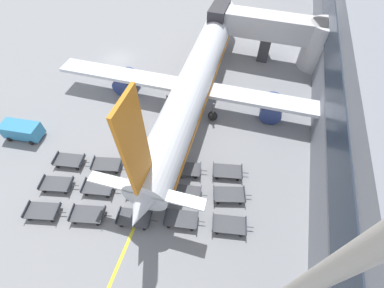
{
  "coord_description": "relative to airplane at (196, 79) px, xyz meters",
  "views": [
    {
      "loc": [
        22.1,
        -31.6,
        23.73
      ],
      "look_at": [
        16.98,
        -14.8,
        1.84
      ],
      "focal_mm": 24.0,
      "sensor_mm": 36.0,
      "label": 1
    }
  ],
  "objects": [
    {
      "name": "baggage_dolly_row_mid_a_col_a",
      "position": [
        -9.95,
        -17.12,
        -3.06
      ],
      "size": [
        3.95,
        2.38,
        0.92
      ],
      "color": "#424449",
      "rests_on": "ground_plane"
    },
    {
      "name": "baggage_dolly_row_near_col_d",
      "position": [
        3.54,
        -16.93,
        -3.06
      ],
      "size": [
        3.94,
        2.24,
        0.92
      ],
      "color": "#424449",
      "rests_on": "ground_plane"
    },
    {
      "name": "service_van",
      "position": [
        -17.88,
        -12.31,
        -2.47
      ],
      "size": [
        4.62,
        2.77,
        1.98
      ],
      "color": "teal",
      "rests_on": "ground_plane"
    },
    {
      "name": "baggage_dolly_row_near_col_a",
      "position": [
        -9.44,
        -20.06,
        -3.06
      ],
      "size": [
        3.95,
        2.41,
        0.92
      ],
      "color": "#424449",
      "rests_on": "ground_plane"
    },
    {
      "name": "baggage_dolly_row_mid_a_col_e",
      "position": [
        7.33,
        -13.12,
        -3.06
      ],
      "size": [
        3.94,
        2.51,
        0.92
      ],
      "color": "#424449",
      "rests_on": "ground_plane"
    },
    {
      "name": "ground_plane",
      "position": [
        -14.8,
        5.8,
        -3.55
      ],
      "size": [
        500.0,
        500.0,
        0.0
      ],
      "primitive_type": "plane",
      "color": "gray"
    },
    {
      "name": "baggage_dolly_row_mid_b_col_a",
      "position": [
        -10.43,
        -14.16,
        -3.06
      ],
      "size": [
        3.94,
        2.26,
        0.92
      ],
      "color": "#424449",
      "rests_on": "ground_plane"
    },
    {
      "name": "apron_light_mast",
      "position": [
        9.96,
        -23.52,
        12.66
      ],
      "size": [
        2.0,
        0.7,
        28.69
      ],
      "color": "#ADA89E",
      "rests_on": "ground_plane"
    },
    {
      "name": "baggage_dolly_row_mid_b_col_d",
      "position": [
        2.29,
        -11.48,
        -3.06
      ],
      "size": [
        3.95,
        2.35,
        0.92
      ],
      "color": "#424449",
      "rests_on": "ground_plane"
    },
    {
      "name": "baggage_dolly_row_mid_b_col_b",
      "position": [
        -6.18,
        -13.43,
        -3.06
      ],
      "size": [
        3.95,
        2.41,
        0.92
      ],
      "color": "#424449",
      "rests_on": "ground_plane"
    },
    {
      "name": "baggage_dolly_row_mid_b_col_c",
      "position": [
        -1.8,
        -12.34,
        -3.06
      ],
      "size": [
        3.94,
        2.3,
        0.92
      ],
      "color": "#424449",
      "rests_on": "ground_plane"
    },
    {
      "name": "baggage_dolly_row_mid_a_col_d",
      "position": [
        3.06,
        -14.22,
        -3.06
      ],
      "size": [
        3.94,
        2.21,
        0.92
      ],
      "color": "#424449",
      "rests_on": "ground_plane"
    },
    {
      "name": "baggage_dolly_row_mid_b_col_e",
      "position": [
        6.59,
        -10.45,
        -3.06
      ],
      "size": [
        3.95,
        2.33,
        0.92
      ],
      "color": "#424449",
      "rests_on": "ground_plane"
    },
    {
      "name": "baggage_dolly_row_near_col_e",
      "position": [
        7.98,
        -16.15,
        -3.06
      ],
      "size": [
        3.94,
        2.28,
        0.92
      ],
      "color": "#424449",
      "rests_on": "ground_plane"
    },
    {
      "name": "baggage_dolly_row_near_col_c",
      "position": [
        -0.72,
        -18.13,
        -3.06
      ],
      "size": [
        3.94,
        2.22,
        0.92
      ],
      "color": "#424449",
      "rests_on": "ground_plane"
    },
    {
      "name": "baggage_dolly_row_mid_a_col_b",
      "position": [
        -5.62,
        -16.2,
        -3.06
      ],
      "size": [
        3.94,
        2.3,
        0.92
      ],
      "color": "#424449",
      "rests_on": "ground_plane"
    },
    {
      "name": "airplane",
      "position": [
        0.0,
        0.0,
        0.0
      ],
      "size": [
        37.35,
        40.56,
        14.29
      ],
      "color": "silver",
      "rests_on": "ground_plane"
    },
    {
      "name": "stand_guidance_stripe",
      "position": [
        -0.81,
        -8.42,
        -3.55
      ],
      "size": [
        1.37,
        39.56,
        0.01
      ],
      "color": "yellow",
      "rests_on": "ground_plane"
    },
    {
      "name": "baggage_dolly_row_mid_a_col_c",
      "position": [
        -1.23,
        -15.15,
        -3.06
      ],
      "size": [
        3.94,
        2.25,
        0.92
      ],
      "color": "#424449",
      "rests_on": "ground_plane"
    },
    {
      "name": "jet_bridge",
      "position": [
        9.83,
        13.1,
        0.71
      ],
      "size": [
        19.27,
        5.14,
        7.07
      ],
      "color": "silver",
      "rests_on": "ground_plane"
    },
    {
      "name": "baggage_dolly_row_near_col_b",
      "position": [
        -5.11,
        -19.09,
        -3.06
      ],
      "size": [
        3.95,
        2.39,
        0.92
      ],
      "color": "#424449",
      "rests_on": "ground_plane"
    }
  ]
}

